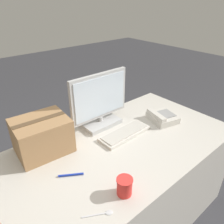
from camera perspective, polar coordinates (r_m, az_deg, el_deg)
ground_plane at (r=2.04m, az=0.31°, el=-26.35°), size 12.00×12.00×0.00m
office_desk at (r=1.74m, az=0.35°, el=-19.25°), size 1.80×0.90×0.75m
monitor at (r=1.65m, az=-3.23°, el=2.24°), size 0.49×0.20×0.42m
keyboard at (r=1.61m, az=3.37°, el=-5.56°), size 0.41×0.16×0.03m
desk_phone at (r=1.81m, az=12.93°, el=-1.33°), size 0.24×0.25×0.08m
paper_cup_right at (r=1.18m, az=3.27°, el=-18.83°), size 0.09×0.09×0.10m
spoon at (r=1.14m, az=-2.34°, el=-24.98°), size 0.14×0.09×0.00m
cardboard_box at (r=1.47m, az=-17.79°, el=-5.87°), size 0.35×0.30×0.23m
pen_marker at (r=1.32m, az=-10.67°, el=-15.82°), size 0.13×0.09×0.01m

